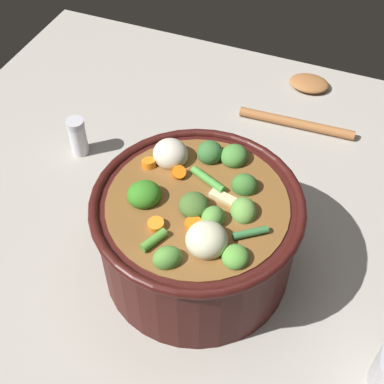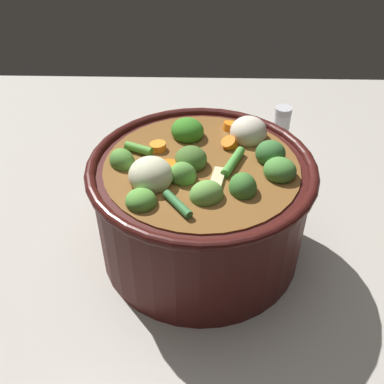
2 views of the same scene
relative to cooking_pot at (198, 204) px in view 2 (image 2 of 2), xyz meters
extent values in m
plane|color=#9E998E|center=(0.00, 0.00, -0.08)|extent=(1.10, 1.10, 0.00)
cylinder|color=#38110F|center=(0.00, 0.00, -0.01)|extent=(0.26, 0.26, 0.14)
torus|color=#38110F|center=(0.00, 0.00, 0.06)|extent=(0.28, 0.28, 0.01)
cylinder|color=brown|center=(0.00, 0.00, 0.00)|extent=(0.24, 0.24, 0.13)
ellipsoid|color=#337A20|center=(-0.02, 0.07, 0.07)|extent=(0.06, 0.06, 0.03)
ellipsoid|color=#3A6F2D|center=(0.05, -0.05, 0.07)|extent=(0.04, 0.04, 0.03)
ellipsoid|color=#568F3C|center=(-0.02, -0.03, 0.07)|extent=(0.04, 0.04, 0.03)
ellipsoid|color=#619741|center=(0.01, -0.06, 0.06)|extent=(0.05, 0.05, 0.03)
ellipsoid|color=#508936|center=(-0.09, 0.00, 0.07)|extent=(0.04, 0.05, 0.03)
ellipsoid|color=#468236|center=(0.09, -0.02, 0.07)|extent=(0.05, 0.05, 0.03)
ellipsoid|color=#42662A|center=(-0.01, 0.00, 0.07)|extent=(0.05, 0.05, 0.03)
ellipsoid|color=#356931|center=(0.08, 0.01, 0.07)|extent=(0.04, 0.04, 0.03)
ellipsoid|color=#549539|center=(-0.06, -0.07, 0.07)|extent=(0.03, 0.03, 0.03)
cylinder|color=orange|center=(-0.05, 0.03, 0.06)|extent=(0.03, 0.03, 0.01)
cylinder|color=orange|center=(-0.04, -0.01, 0.06)|extent=(0.03, 0.03, 0.02)
cylinder|color=orange|center=(0.04, 0.09, 0.06)|extent=(0.03, 0.03, 0.02)
cylinder|color=orange|center=(0.04, 0.04, 0.06)|extent=(0.03, 0.03, 0.02)
ellipsoid|color=beige|center=(0.06, 0.06, 0.07)|extent=(0.06, 0.07, 0.04)
ellipsoid|color=beige|center=(-0.06, -0.03, 0.07)|extent=(0.07, 0.07, 0.04)
cylinder|color=#488F39|center=(0.04, 0.00, 0.07)|extent=(0.03, 0.05, 0.01)
cylinder|color=#34713B|center=(-0.02, -0.08, 0.07)|extent=(0.03, 0.04, 0.01)
cylinder|color=#509133|center=(-0.08, 0.03, 0.07)|extent=(0.04, 0.02, 0.01)
cube|color=beige|center=(0.02, -0.03, 0.06)|extent=(0.02, 0.04, 0.01)
cylinder|color=silver|center=(0.14, 0.28, -0.05)|extent=(0.03, 0.03, 0.06)
cylinder|color=#B7B7BC|center=(0.14, 0.28, -0.01)|extent=(0.03, 0.03, 0.01)
camera|label=1|loc=(-0.41, -0.16, 0.58)|focal=50.30mm
camera|label=2|loc=(0.00, -0.43, 0.37)|focal=41.30mm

